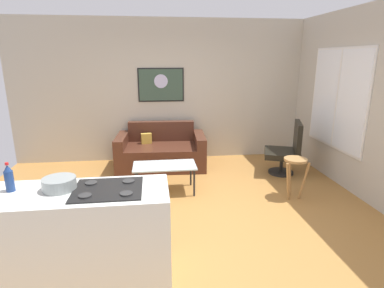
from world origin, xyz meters
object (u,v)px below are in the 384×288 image
Objects in this scene: couch at (161,152)px; wall_painting at (161,85)px; coffee_table at (165,167)px; bar_stool at (295,167)px; mixing_bowl at (59,184)px; soda_bottle at (9,178)px; armchair at (287,150)px.

wall_painting is (0.04, 0.50, 1.25)m from couch.
couch is 1.77× the size of coffee_table.
couch is 2.77× the size of bar_stool.
couch is 3.34m from mixing_bowl.
wall_painting reaches higher than coffee_table.
soda_bottle is 0.91× the size of mixing_bowl.
coffee_table is 1.00× the size of armchair.
wall_painting is (1.44, 3.60, 0.50)m from soda_bottle.
soda_bottle is at bearing -111.81° from wall_painting.
mixing_bowl is at bearing -107.42° from couch.
soda_bottle is 3.91m from wall_painting.
wall_painting reaches higher than bar_stool.
coffee_table is 1.96m from bar_stool.
armchair is 1.06× the size of wall_painting.
coffee_table is at bearing -89.18° from couch.
wall_painting reaches higher than mixing_bowl.
mixing_bowl is 0.32× the size of wall_painting.
bar_stool is 3.66m from soda_bottle.
bar_stool is 3.07m from wall_painting.
bar_stool is (1.91, -0.45, 0.08)m from coffee_table.
couch reaches higher than coffee_table.
coffee_table is at bearing -90.87° from wall_painting.
wall_painting is at bearing 85.00° from couch.
armchair is (2.24, -0.70, 0.17)m from couch.
soda_bottle is (-1.40, -3.10, 0.75)m from couch.
couch is at bearing -95.00° from wall_painting.
couch reaches higher than bar_stool.
bar_stool is 0.68× the size of wall_painting.
coffee_table is 1.07× the size of wall_painting.
bar_stool is 2.34× the size of soda_bottle.
mixing_bowl reaches higher than coffee_table.
soda_bottle is 0.29× the size of wall_painting.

